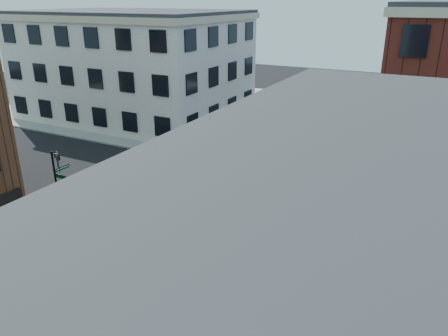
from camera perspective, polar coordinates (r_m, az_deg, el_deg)
ground at (r=28.66m, az=-0.85°, el=-4.58°), size 120.00×120.00×0.00m
sidewalk_nw at (r=56.30m, az=-9.63°, el=8.30°), size 30.00×30.00×0.15m
building_nw at (r=50.22m, az=-11.62°, el=12.91°), size 22.00×16.00×11.00m
tree_near at (r=34.27m, az=18.59°, el=4.36°), size 2.69×2.69×4.49m
tree_far at (r=40.09m, az=20.06°, el=6.12°), size 2.43×2.43×4.07m
signal_pole at (r=26.66m, az=-20.82°, el=-1.41°), size 1.29×1.24×4.60m
box_truck at (r=21.83m, az=22.62°, el=-9.50°), size 8.47×3.25×3.76m
traffic_cone at (r=27.57m, az=-17.21°, el=-5.92°), size 0.46×0.46×0.73m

